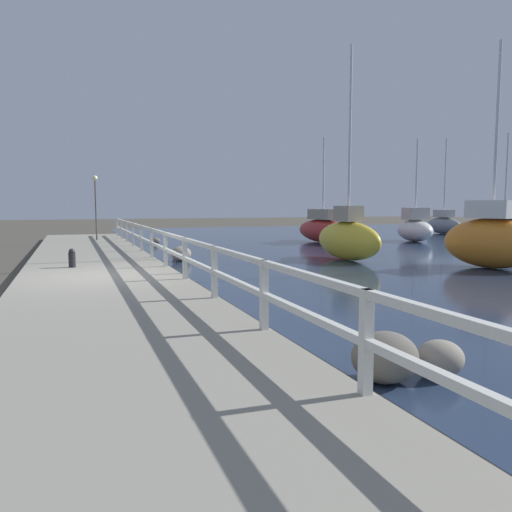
{
  "coord_description": "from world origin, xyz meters",
  "views": [
    {
      "loc": [
        -0.63,
        -12.44,
        1.94
      ],
      "look_at": [
        3.09,
        -2.44,
        0.85
      ],
      "focal_mm": 35.0,
      "sensor_mm": 36.0,
      "label": 1
    }
  ],
  "objects": [
    {
      "name": "sailboat_red",
      "position": [
        11.62,
        10.57,
        0.72
      ],
      "size": [
        1.12,
        4.97,
        5.41
      ],
      "rotation": [
        0.0,
        0.0,
        0.03
      ],
      "color": "red",
      "rests_on": "water_surface"
    },
    {
      "name": "boulder_upstream",
      "position": [
        2.55,
        -7.93,
        0.28
      ],
      "size": [
        0.75,
        0.68,
        0.57
      ],
      "color": "#666056",
      "rests_on": "ground"
    },
    {
      "name": "dock_walkway",
      "position": [
        0.0,
        0.0,
        0.13
      ],
      "size": [
        3.78,
        36.0,
        0.26
      ],
      "color": "gray",
      "rests_on": "ground"
    },
    {
      "name": "sailboat_orange",
      "position": [
        11.5,
        -0.62,
        0.89
      ],
      "size": [
        2.32,
        3.36,
        6.8
      ],
      "rotation": [
        0.0,
        0.0,
        0.31
      ],
      "color": "orange",
      "rests_on": "water_surface"
    },
    {
      "name": "sailboat_teal",
      "position": [
        22.14,
        8.93,
        0.71
      ],
      "size": [
        3.19,
        6.13,
        5.9
      ],
      "rotation": [
        0.0,
        0.0,
        -0.3
      ],
      "color": "#1E707A",
      "rests_on": "water_surface"
    },
    {
      "name": "boulder_near_dock",
      "position": [
        3.32,
        12.52,
        0.16
      ],
      "size": [
        0.44,
        0.39,
        0.33
      ],
      "color": "#666056",
      "rests_on": "ground"
    },
    {
      "name": "dock_lamp",
      "position": [
        0.52,
        12.67,
        2.55
      ],
      "size": [
        0.26,
        0.26,
        3.09
      ],
      "color": "#514C47",
      "rests_on": "dock_walkway"
    },
    {
      "name": "sailboat_white",
      "position": [
        16.61,
        9.57,
        0.73
      ],
      "size": [
        2.02,
        3.28,
        5.42
      ],
      "rotation": [
        0.0,
        0.0,
        -0.21
      ],
      "color": "white",
      "rests_on": "water_surface"
    },
    {
      "name": "sailboat_gray",
      "position": [
        23.02,
        14.79,
        0.7
      ],
      "size": [
        1.16,
        3.45,
        6.35
      ],
      "rotation": [
        0.0,
        0.0,
        -0.07
      ],
      "color": "gray",
      "rests_on": "water_surface"
    },
    {
      "name": "boulder_far_strip",
      "position": [
        2.91,
        4.55,
        0.26
      ],
      "size": [
        0.71,
        0.64,
        0.53
      ],
      "color": "gray",
      "rests_on": "ground"
    },
    {
      "name": "boulder_downstream",
      "position": [
        3.25,
        -7.99,
        0.21
      ],
      "size": [
        0.56,
        0.5,
        0.42
      ],
      "color": "gray",
      "rests_on": "ground"
    },
    {
      "name": "mooring_bollard",
      "position": [
        -0.63,
        1.94,
        0.51
      ],
      "size": [
        0.19,
        0.19,
        0.51
      ],
      "color": "black",
      "rests_on": "dock_walkway"
    },
    {
      "name": "ground_plane",
      "position": [
        0.0,
        0.0,
        0.0
      ],
      "size": [
        120.0,
        120.0,
        0.0
      ],
      "primitive_type": "plane",
      "color": "#4C473D"
    },
    {
      "name": "boulder_mid_strip",
      "position": [
        2.97,
        5.6,
        0.14
      ],
      "size": [
        0.36,
        0.33,
        0.27
      ],
      "color": "slate",
      "rests_on": "ground"
    },
    {
      "name": "railing",
      "position": [
        1.79,
        0.0,
        0.9
      ],
      "size": [
        0.1,
        32.5,
        0.95
      ],
      "color": "silver",
      "rests_on": "dock_walkway"
    },
    {
      "name": "sailboat_yellow",
      "position": [
        8.53,
        2.88,
        0.79
      ],
      "size": [
        1.31,
        3.46,
        7.38
      ],
      "rotation": [
        0.0,
        0.0,
        0.1
      ],
      "color": "gold",
      "rests_on": "water_surface"
    }
  ]
}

